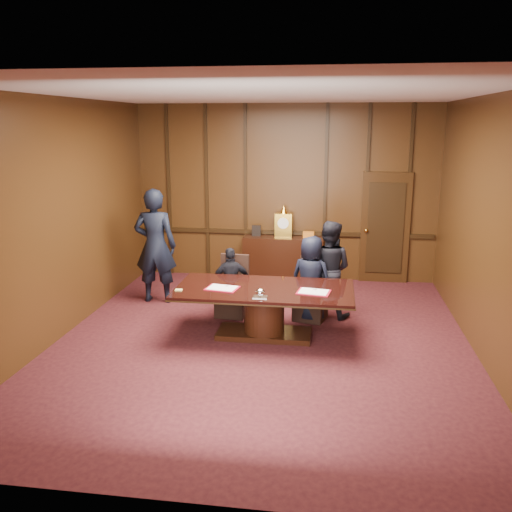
{
  "coord_description": "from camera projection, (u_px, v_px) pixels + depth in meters",
  "views": [
    {
      "loc": [
        0.96,
        -7.32,
        3.12
      ],
      "look_at": [
        -0.23,
        1.01,
        1.05
      ],
      "focal_mm": 38.0,
      "sensor_mm": 36.0,
      "label": 1
    }
  ],
  "objects": [
    {
      "name": "room",
      "position": [
        268.0,
        225.0,
        7.62
      ],
      "size": [
        7.0,
        7.04,
        3.5
      ],
      "color": "black",
      "rests_on": "ground"
    },
    {
      "name": "folder_right",
      "position": [
        314.0,
        292.0,
        7.75
      ],
      "size": [
        0.51,
        0.4,
        0.02
      ],
      "rotation": [
        0.0,
        0.0,
        -0.16
      ],
      "color": "maroon",
      "rests_on": "conference_table"
    },
    {
      "name": "folder_left",
      "position": [
        222.0,
        288.0,
        7.93
      ],
      "size": [
        0.51,
        0.4,
        0.02
      ],
      "rotation": [
        0.0,
        0.0,
        -0.17
      ],
      "color": "maroon",
      "rests_on": "conference_table"
    },
    {
      "name": "signatory_left",
      "position": [
        231.0,
        282.0,
        8.87
      ],
      "size": [
        0.73,
        0.49,
        1.16
      ],
      "primitive_type": "imported",
      "rotation": [
        0.0,
        0.0,
        3.48
      ],
      "color": "black",
      "rests_on": "ground"
    },
    {
      "name": "chair_right",
      "position": [
        311.0,
        301.0,
        8.83
      ],
      "size": [
        0.58,
        0.58,
        0.99
      ],
      "rotation": [
        0.0,
        0.0,
        -0.24
      ],
      "color": "black",
      "rests_on": "ground"
    },
    {
      "name": "witness_right",
      "position": [
        328.0,
        269.0,
        8.85
      ],
      "size": [
        0.91,
        0.79,
        1.6
      ],
      "primitive_type": "imported",
      "rotation": [
        0.0,
        0.0,
        2.87
      ],
      "color": "black",
      "rests_on": "ground"
    },
    {
      "name": "notepad",
      "position": [
        179.0,
        290.0,
        7.85
      ],
      "size": [
        0.11,
        0.08,
        0.01
      ],
      "primitive_type": "cube",
      "rotation": [
        0.0,
        0.0,
        0.09
      ],
      "color": "#E8E071",
      "rests_on": "conference_table"
    },
    {
      "name": "inkstand",
      "position": [
        260.0,
        294.0,
        7.52
      ],
      "size": [
        0.2,
        0.14,
        0.12
      ],
      "color": "white",
      "rests_on": "conference_table"
    },
    {
      "name": "witness_left",
      "position": [
        155.0,
        246.0,
        9.53
      ],
      "size": [
        0.76,
        0.52,
        2.03
      ],
      "primitive_type": "imported",
      "rotation": [
        0.0,
        0.0,
        3.19
      ],
      "color": "black",
      "rests_on": "ground"
    },
    {
      "name": "signatory_right",
      "position": [
        311.0,
        279.0,
        8.66
      ],
      "size": [
        0.79,
        0.64,
        1.39
      ],
      "primitive_type": "imported",
      "rotation": [
        0.0,
        0.0,
        2.81
      ],
      "color": "black",
      "rests_on": "ground"
    },
    {
      "name": "chair_left",
      "position": [
        232.0,
        298.0,
        9.01
      ],
      "size": [
        0.52,
        0.52,
        0.99
      ],
      "rotation": [
        0.0,
        0.0,
        -0.09
      ],
      "color": "black",
      "rests_on": "ground"
    },
    {
      "name": "conference_table",
      "position": [
        264.0,
        304.0,
        8.03
      ],
      "size": [
        2.62,
        1.32,
        0.76
      ],
      "color": "black",
      "rests_on": "ground"
    },
    {
      "name": "sideboard",
      "position": [
        283.0,
        257.0,
        10.93
      ],
      "size": [
        1.6,
        0.45,
        1.54
      ],
      "color": "black",
      "rests_on": "ground"
    }
  ]
}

